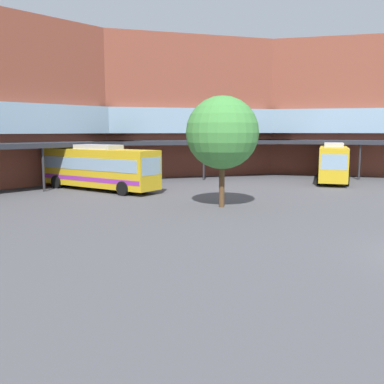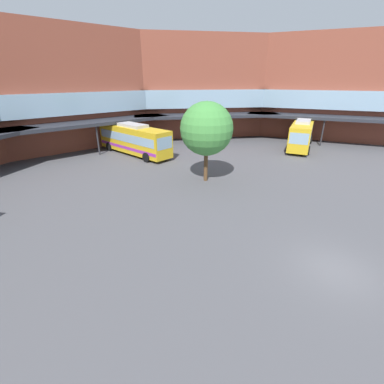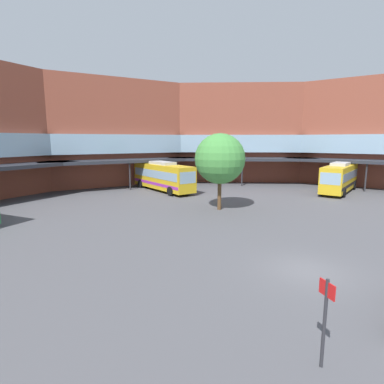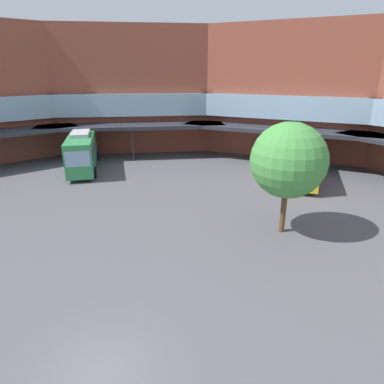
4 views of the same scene
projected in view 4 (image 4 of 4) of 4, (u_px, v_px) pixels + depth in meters
The scene contains 5 objects.
ground_plane at pixel (101, 373), 11.66m from camera, with size 121.24×121.24×0.00m, color #515156.
station_building at pixel (192, 103), 29.26m from camera, with size 79.97×45.04×14.92m.
bus_2 at pixel (304, 158), 32.14m from camera, with size 4.22×11.66×3.78m.
bus_3 at pixel (82, 151), 34.65m from camera, with size 5.97×10.23×3.97m.
plaza_tree at pixel (288, 161), 20.16m from camera, with size 4.67×4.67×7.15m.
Camera 4 is at (4.48, -8.11, 10.05)m, focal length 31.00 mm.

